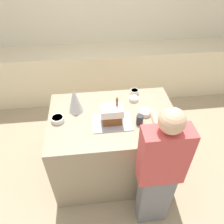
{
  "coord_description": "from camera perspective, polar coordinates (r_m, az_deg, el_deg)",
  "views": [
    {
      "loc": [
        -0.21,
        -1.75,
        2.52
      ],
      "look_at": [
        -0.01,
        0.0,
        1.01
      ],
      "focal_mm": 35.0,
      "sensor_mm": 36.0,
      "label": 1
    }
  ],
  "objects": [
    {
      "name": "wall_back",
      "position": [
        4.03,
        -3.46,
        22.92
      ],
      "size": [
        8.0,
        0.05,
        2.6
      ],
      "color": "beige",
      "rests_on": "ground_plane"
    },
    {
      "name": "baking_tray",
      "position": [
        2.29,
        -0.03,
        -2.58
      ],
      "size": [
        0.41,
        0.31,
        0.01
      ],
      "color": "#9E9EA8",
      "rests_on": "kitchen_island"
    },
    {
      "name": "mug",
      "position": [
        2.26,
        7.27,
        -1.99
      ],
      "size": [
        0.07,
        0.07,
        0.1
      ],
      "color": "#2D2D33",
      "rests_on": "kitchen_island"
    },
    {
      "name": "decorative_tree",
      "position": [
        2.38,
        -9.67,
        3.01
      ],
      "size": [
        0.17,
        0.17,
        0.29
      ],
      "color": "silver",
      "rests_on": "kitchen_island"
    },
    {
      "name": "candy_bowl_near_tray_left",
      "position": [
        2.4,
        8.57,
        -0.03
      ],
      "size": [
        0.14,
        0.14,
        0.05
      ],
      "color": "white",
      "rests_on": "kitchen_island"
    },
    {
      "name": "ground_plane",
      "position": [
        3.07,
        0.23,
        -14.37
      ],
      "size": [
        12.0,
        12.0,
        0.0
      ],
      "primitive_type": "plane",
      "color": "tan"
    },
    {
      "name": "person",
      "position": [
        2.1,
        12.21,
        -15.3
      ],
      "size": [
        0.41,
        0.51,
        1.56
      ],
      "color": "slate",
      "rests_on": "ground_plane"
    },
    {
      "name": "gingerbread_house",
      "position": [
        2.22,
        -0.02,
        -0.57
      ],
      "size": [
        0.22,
        0.16,
        0.29
      ],
      "color": "brown",
      "rests_on": "baking_tray"
    },
    {
      "name": "candy_bowl_front_corner",
      "position": [
        2.36,
        -14.02,
        -1.77
      ],
      "size": [
        0.14,
        0.14,
        0.05
      ],
      "color": "white",
      "rests_on": "kitchen_island"
    },
    {
      "name": "kitchen_island",
      "position": [
        2.7,
        0.25,
        -8.6
      ],
      "size": [
        1.4,
        0.96,
        0.95
      ],
      "color": "gray",
      "rests_on": "ground_plane"
    },
    {
      "name": "candy_bowl_behind_tray",
      "position": [
        2.69,
        5.9,
        5.31
      ],
      "size": [
        0.1,
        0.1,
        0.05
      ],
      "color": "silver",
      "rests_on": "kitchen_island"
    },
    {
      "name": "candy_bowl_far_left",
      "position": [
        2.58,
        5.68,
        3.48
      ],
      "size": [
        0.11,
        0.11,
        0.04
      ],
      "color": "white",
      "rests_on": "kitchen_island"
    },
    {
      "name": "back_cabinet_block",
      "position": [
        4.08,
        -2.68,
        10.11
      ],
      "size": [
        6.0,
        0.6,
        0.91
      ],
      "color": "beige",
      "rests_on": "ground_plane"
    }
  ]
}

